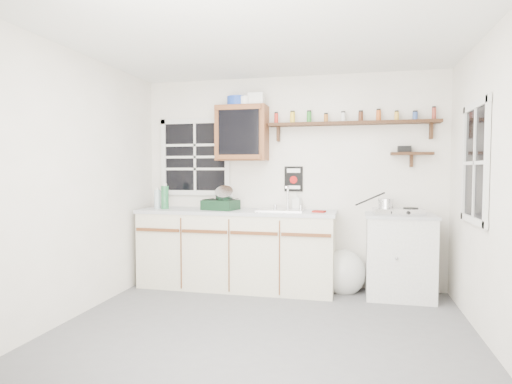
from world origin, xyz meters
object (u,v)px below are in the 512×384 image
Objects in this scene: main_cabinet at (236,249)px; upper_cabinet at (242,133)px; dish_rack at (222,202)px; right_cabinet at (400,256)px; spice_shelf at (351,122)px; hotplate at (398,211)px.

main_cabinet is 3.55× the size of upper_cabinet.
upper_cabinet is 0.85m from dish_rack.
dish_rack is (-0.17, -0.02, 0.55)m from main_cabinet.
right_cabinet is at bearing 13.33° from dish_rack.
right_cabinet is at bearing -19.44° from spice_shelf.
hotplate is at bearing 12.76° from dish_rack.
right_cabinet is at bearing 32.07° from hotplate.
spice_shelf is at bearing 20.99° from dish_rack.
main_cabinet is at bearing 18.01° from dish_rack.
dish_rack is (-0.21, -0.16, -0.81)m from upper_cabinet.
spice_shelf is 1.13m from hotplate.
main_cabinet reaches higher than right_cabinet.
right_cabinet is at bearing 0.79° from main_cabinet.
hotplate is (1.77, -0.14, -0.88)m from upper_cabinet.
upper_cabinet is at bearing 169.46° from hotplate.
hotplate is at bearing -141.86° from right_cabinet.
hotplate is at bearing -22.31° from spice_shelf.
spice_shelf is 1.75m from dish_rack.
hotplate is (1.81, 0.01, 0.48)m from main_cabinet.
dish_rack is (-1.47, -0.23, -0.92)m from spice_shelf.
main_cabinet is 2.54× the size of right_cabinet.
upper_cabinet is (-1.80, 0.12, 1.37)m from right_cabinet.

